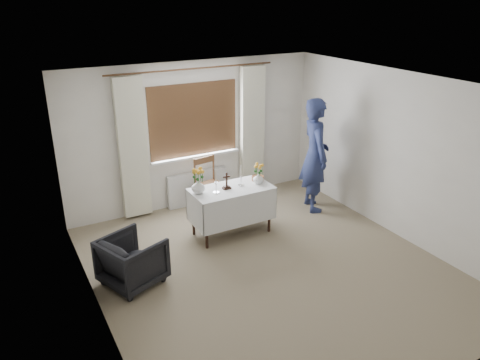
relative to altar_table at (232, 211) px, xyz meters
name	(u,v)px	position (x,y,z in m)	size (l,w,h in m)	color
ground	(270,268)	(-0.01, -1.14, -0.38)	(5.00, 5.00, 0.00)	#9B8F6B
altar_table	(232,211)	(0.00, 0.00, 0.00)	(1.24, 0.64, 0.76)	white
wooden_chair	(211,187)	(0.03, 0.81, 0.10)	(0.45, 0.45, 0.97)	#56321D
armchair	(132,261)	(-1.75, -0.58, -0.06)	(0.70, 0.72, 0.65)	black
person	(315,155)	(1.67, 0.14, 0.59)	(0.71, 0.47, 1.94)	navy
radiator	(197,188)	(-0.01, 1.28, -0.08)	(1.10, 0.10, 0.60)	silver
wooden_cross	(227,181)	(-0.07, 0.02, 0.51)	(0.12, 0.09, 0.26)	black
candlestick_left	(216,182)	(-0.28, -0.04, 0.55)	(0.10, 0.10, 0.34)	silver
candlestick_right	(241,176)	(0.18, 0.02, 0.54)	(0.09, 0.09, 0.33)	silver
flower_vase_left	(198,186)	(-0.51, 0.08, 0.49)	(0.20, 0.20, 0.21)	silver
flower_vase_right	(258,178)	(0.46, -0.03, 0.47)	(0.16, 0.16, 0.17)	silver
wicker_basket	(258,178)	(0.51, 0.08, 0.42)	(0.19, 0.19, 0.07)	brown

